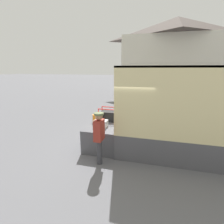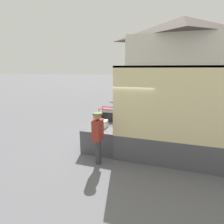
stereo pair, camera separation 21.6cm
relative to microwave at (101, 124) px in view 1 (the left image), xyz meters
The scene contains 7 objects.
ground_plane 1.31m from the microwave, 32.31° to the left, with size 160.00×160.00×0.00m, color slate.
tailgate_deck 0.73m from the microwave, 80.93° to the left, with size 1.26×2.23×0.88m, color #4C4C51.
microwave is the anchor object (origin of this frame).
portable_generator 0.86m from the microwave, 85.98° to the left, with size 0.74×0.51×0.56m.
orange_bucket 0.60m from the microwave, 125.53° to the left, with size 0.33×0.33×0.33m.
worker_person 1.14m from the microwave, 73.78° to the right, with size 0.31×0.44×1.72m.
house_backdrop 14.75m from the microwave, 76.51° to the left, with size 10.23×7.98×8.04m.
Camera 1 is at (1.39, -6.42, 3.04)m, focal length 28.00 mm.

